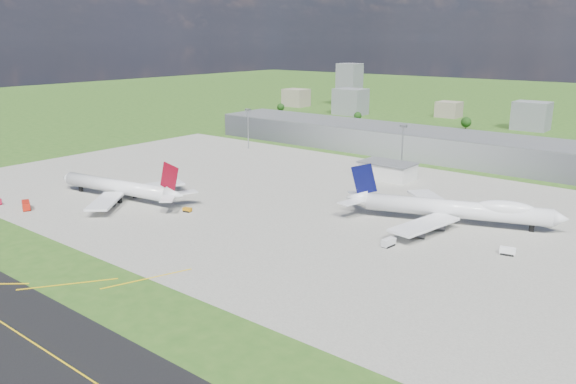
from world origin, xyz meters
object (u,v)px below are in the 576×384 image
Objects in this scene: van_white_near at (388,243)px; van_white_far at (508,251)px; fire_truck at (26,206)px; airliner_red_twin at (121,188)px; tug_yellow at (187,210)px; airliner_blue_quad at (455,209)px.

van_white_near is 1.09× the size of van_white_far.
fire_truck reaches higher than van_white_near.
tug_yellow is (37.12, 5.56, -4.41)m from airliner_red_twin.
airliner_blue_quad is 14.98× the size of van_white_far.
fire_truck is 1.41× the size of van_white_near.
airliner_blue_quad is 20.28× the size of tug_yellow.
airliner_blue_quad is at bearing 56.56° from fire_truck.
van_white_near is at bearing -2.21° from tug_yellow.
airliner_red_twin is 13.61× the size of van_white_far.
tug_yellow is 86.13m from van_white_near.
fire_truck is at bearing 53.05° from airliner_red_twin.
van_white_far is (156.34, 39.78, -4.05)m from airliner_red_twin.
airliner_red_twin reaches higher than tug_yellow.
fire_truck is 189.66m from van_white_far.
airliner_blue_quad reaches higher than van_white_near.
airliner_red_twin is 8.86× the size of fire_truck.
van_white_near is 38.94m from van_white_far.
airliner_red_twin is 123.69m from van_white_near.
tug_yellow is at bearing -169.31° from airliner_blue_quad.
van_white_near is at bearing -178.66° from airliner_red_twin.
airliner_red_twin is at bearing -177.45° from van_white_far.
airliner_blue_quad is at bearing 17.00° from tug_yellow.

